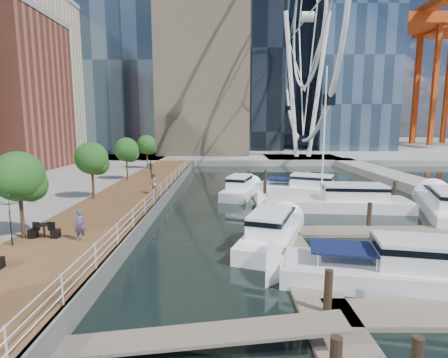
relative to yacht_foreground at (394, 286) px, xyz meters
The scene contains 15 objects.
ground 6.68m from the yacht_foreground, behind, with size 520.00×520.00×0.00m, color black.
boardwalk 21.35m from the yacht_foreground, 137.21° to the left, with size 6.00×60.00×1.00m, color brown.
seawall 19.26m from the yacht_foreground, 131.13° to the left, with size 0.25×60.00×1.00m, color #595954.
land_far 101.72m from the yacht_foreground, 93.76° to the left, with size 200.00×114.00×1.00m, color gray.
breakwater 23.63m from the yacht_foreground, 55.63° to the left, with size 4.00×60.00×1.00m, color gray.
pier 52.02m from the yacht_foreground, 81.89° to the left, with size 14.00×12.00×1.00m, color gray.
railing 19.38m from the yacht_foreground, 131.35° to the left, with size 0.10×60.00×1.05m, color white, non-canonical shape.
floating_docks 9.58m from the yacht_foreground, 82.17° to the left, with size 16.00×34.00×2.60m.
ferris_wheel 58.12m from the yacht_foreground, 81.89° to the left, with size 5.80×45.60×47.80m.
street_trees 22.95m from the yacht_foreground, 143.23° to the left, with size 2.60×42.60×4.60m.
yacht_foreground is the anchor object (origin of this frame).
pedestrian_near 15.24m from the yacht_foreground, 168.48° to the left, with size 0.61×0.40×1.68m, color #46455C.
pedestrian_mid 20.74m from the yacht_foreground, 131.36° to the left, with size 0.90×0.70×1.85m, color gray.
pedestrian_far 33.23m from the yacht_foreground, 119.95° to the left, with size 0.88×0.37×1.50m, color #353942.
moored_yachts 12.83m from the yacht_foreground, 82.25° to the left, with size 21.99×36.04×11.50m.
Camera 1 is at (-0.74, -13.82, 6.91)m, focal length 28.00 mm.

